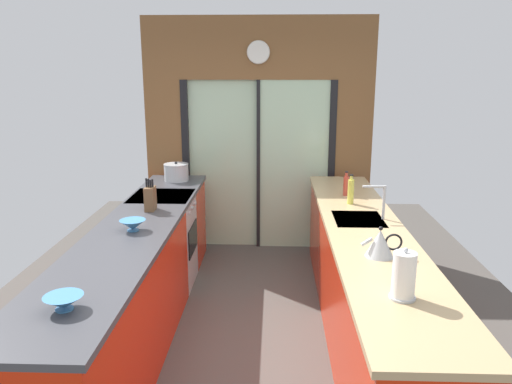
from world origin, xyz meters
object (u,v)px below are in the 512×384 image
object	(u,v)px
knife_block	(150,198)
mixing_bowl_far	(133,225)
paper_towel_roll	(404,276)
soap_bottle_far	(346,185)
stock_pot	(176,172)
oven_range	(164,241)
kettle	(380,243)
mixing_bowl_near	(64,302)
soap_bottle_near	(351,191)

from	to	relation	value
knife_block	mixing_bowl_far	bearing A→B (deg)	-90.00
paper_towel_roll	soap_bottle_far	bearing A→B (deg)	90.00
paper_towel_roll	stock_pot	bearing A→B (deg)	122.14
oven_range	soap_bottle_far	bearing A→B (deg)	2.58
kettle	soap_bottle_far	xyz separation A→B (m)	(-0.00, 1.62, 0.01)
oven_range	mixing_bowl_near	size ratio (longest dim) A/B	4.49
mixing_bowl_far	paper_towel_roll	xyz separation A→B (m)	(1.78, -1.09, 0.08)
kettle	soap_bottle_far	distance (m)	1.62
stock_pot	kettle	size ratio (longest dim) A/B	0.99
knife_block	stock_pot	xyz separation A→B (m)	(0.00, 1.18, -0.01)
oven_range	kettle	distance (m)	2.44
soap_bottle_far	paper_towel_roll	distance (m)	2.25
oven_range	paper_towel_roll	size ratio (longest dim) A/B	3.16
kettle	knife_block	bearing A→B (deg)	149.90
stock_pot	soap_bottle_near	distance (m)	1.99
knife_block	kettle	distance (m)	2.06
mixing_bowl_far	stock_pot	bearing A→B (deg)	90.00
mixing_bowl_near	soap_bottle_near	world-z (taller)	soap_bottle_near
mixing_bowl_near	knife_block	distance (m)	1.85
oven_range	soap_bottle_near	world-z (taller)	soap_bottle_near
mixing_bowl_near	kettle	world-z (taller)	kettle
kettle	soap_bottle_far	size ratio (longest dim) A/B	1.14
mixing_bowl_near	mixing_bowl_far	world-z (taller)	mixing_bowl_far
mixing_bowl_far	soap_bottle_far	world-z (taller)	soap_bottle_far
kettle	paper_towel_roll	world-z (taller)	paper_towel_roll
soap_bottle_near	paper_towel_roll	xyz separation A→B (m)	(0.00, -1.94, 0.01)
knife_block	soap_bottle_near	bearing A→B (deg)	9.02
mixing_bowl_far	oven_range	bearing A→B (deg)	90.98
kettle	mixing_bowl_near	bearing A→B (deg)	-155.30
stock_pot	soap_bottle_far	world-z (taller)	soap_bottle_far
mixing_bowl_far	kettle	distance (m)	1.84
oven_range	kettle	bearing A→B (deg)	-40.60
mixing_bowl_far	soap_bottle_near	bearing A→B (deg)	25.45
mixing_bowl_far	knife_block	bearing A→B (deg)	90.00
stock_pot	soap_bottle_near	xyz separation A→B (m)	(1.78, -0.90, 0.02)
mixing_bowl_far	stock_pot	distance (m)	1.74
paper_towel_roll	mixing_bowl_far	bearing A→B (deg)	148.52
mixing_bowl_near	knife_block	size ratio (longest dim) A/B	0.72
soap_bottle_near	soap_bottle_far	world-z (taller)	soap_bottle_near
knife_block	paper_towel_roll	world-z (taller)	paper_towel_roll
kettle	paper_towel_roll	xyz separation A→B (m)	(-0.00, -0.62, 0.04)
mixing_bowl_near	soap_bottle_near	xyz separation A→B (m)	(1.78, 2.13, 0.08)
mixing_bowl_near	soap_bottle_near	bearing A→B (deg)	50.18
knife_block	oven_range	bearing A→B (deg)	92.07
soap_bottle_far	mixing_bowl_near	bearing A→B (deg)	-126.07
knife_block	stock_pot	size ratio (longest dim) A/B	1.06
mixing_bowl_far	kettle	bearing A→B (deg)	-14.72
knife_block	stock_pot	distance (m)	1.18
knife_block	soap_bottle_near	xyz separation A→B (m)	(1.78, 0.28, 0.01)
oven_range	stock_pot	size ratio (longest dim) A/B	3.42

